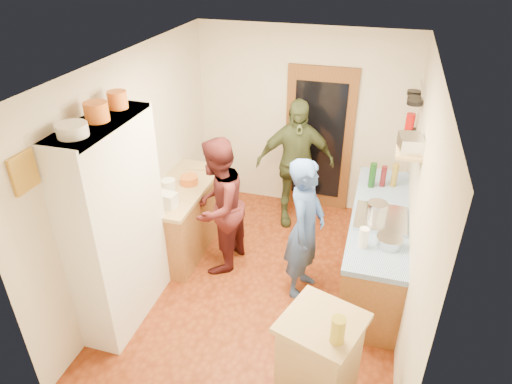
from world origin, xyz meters
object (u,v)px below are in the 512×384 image
at_px(hutch_body, 117,226).
at_px(person_back, 296,164).
at_px(person_hob, 307,231).
at_px(island_base, 319,362).
at_px(person_left, 222,205).
at_px(right_counter_base, 375,248).

distance_m(hutch_body, person_back, 2.63).
distance_m(hutch_body, person_hob, 1.96).
distance_m(person_hob, person_back, 1.48).
xyz_separation_m(island_base, person_hob, (-0.37, 1.33, 0.40)).
distance_m(hutch_body, island_base, 2.28).
xyz_separation_m(hutch_body, person_left, (0.70, 1.05, -0.26)).
height_order(hutch_body, person_left, hutch_body).
distance_m(island_base, person_left, 2.14).
bearing_deg(person_left, person_hob, 84.38).
xyz_separation_m(right_counter_base, person_back, (-1.16, 0.95, 0.48)).
distance_m(person_left, person_back, 1.36).
bearing_deg(person_hob, island_base, -157.40).
xyz_separation_m(hutch_body, person_hob, (1.76, 0.83, -0.27)).
bearing_deg(person_hob, person_left, 85.24).
height_order(island_base, person_left, person_left).
relative_size(right_counter_base, island_base, 2.56).
bearing_deg(person_hob, right_counter_base, -50.63).
height_order(right_counter_base, person_hob, person_hob).
distance_m(island_base, person_hob, 1.43).
xyz_separation_m(hutch_body, island_base, (2.13, -0.50, -0.67)).
height_order(right_counter_base, person_left, person_left).
relative_size(hutch_body, person_hob, 1.32).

